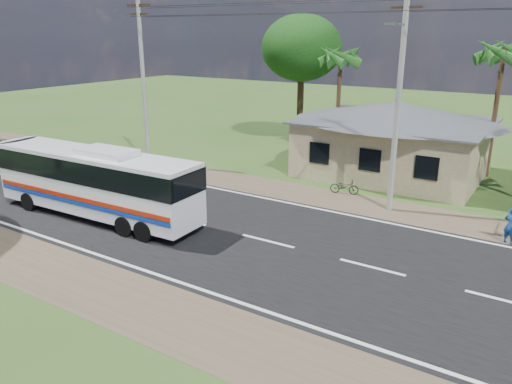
{
  "coord_description": "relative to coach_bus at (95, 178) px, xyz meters",
  "views": [
    {
      "loc": [
        9.83,
        -16.33,
        8.3
      ],
      "look_at": [
        -1.21,
        1.0,
        1.68
      ],
      "focal_mm": 35.0,
      "sensor_mm": 36.0,
      "label": 1
    }
  ],
  "objects": [
    {
      "name": "utility_poles",
      "position": [
        10.8,
        8.31,
        3.83
      ],
      "size": [
        32.8,
        2.22,
        11.0
      ],
      "color": "#9E9E99",
      "rests_on": "ground"
    },
    {
      "name": "road",
      "position": [
        8.13,
        1.82,
        -1.92
      ],
      "size": [
        120.0,
        16.0,
        0.03
      ],
      "color": "black",
      "rests_on": "ground"
    },
    {
      "name": "house",
      "position": [
        9.13,
        14.82,
        0.71
      ],
      "size": [
        12.4,
        10.0,
        5.0
      ],
      "color": "tan",
      "rests_on": "ground"
    },
    {
      "name": "palm_mid",
      "position": [
        14.13,
        17.32,
        5.22
      ],
      "size": [
        2.8,
        2.8,
        8.2
      ],
      "color": "#47301E",
      "rests_on": "ground"
    },
    {
      "name": "motorcycle",
      "position": [
        8.28,
        9.5,
        -1.53
      ],
      "size": [
        1.61,
        0.87,
        0.8
      ],
      "primitive_type": "imported",
      "rotation": [
        0.0,
        0.0,
        1.81
      ],
      "color": "black",
      "rests_on": "ground"
    },
    {
      "name": "ground",
      "position": [
        8.13,
        1.82,
        -1.93
      ],
      "size": [
        120.0,
        120.0,
        0.0
      ],
      "primitive_type": "plane",
      "color": "#2B4A1A",
      "rests_on": "ground"
    },
    {
      "name": "coach_bus",
      "position": [
        0.0,
        0.0,
        0.0
      ],
      "size": [
        10.97,
        2.68,
        3.38
      ],
      "rotation": [
        0.0,
        0.0,
        0.03
      ],
      "color": "silver",
      "rests_on": "ground"
    },
    {
      "name": "tree_behind_house",
      "position": [
        0.13,
        19.82,
        5.18
      ],
      "size": [
        6.0,
        6.0,
        9.61
      ],
      "color": "#47301E",
      "rests_on": "ground"
    },
    {
      "name": "person",
      "position": [
        16.57,
        6.98,
        -1.14
      ],
      "size": [
        0.68,
        0.58,
        1.58
      ],
      "primitive_type": "imported",
      "rotation": [
        0.0,
        0.0,
        2.73
      ],
      "color": "navy",
      "rests_on": "ground"
    },
    {
      "name": "palm_far",
      "position": [
        4.13,
        17.82,
        4.74
      ],
      "size": [
        2.8,
        2.8,
        7.7
      ],
      "color": "#47301E",
      "rests_on": "ground"
    }
  ]
}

